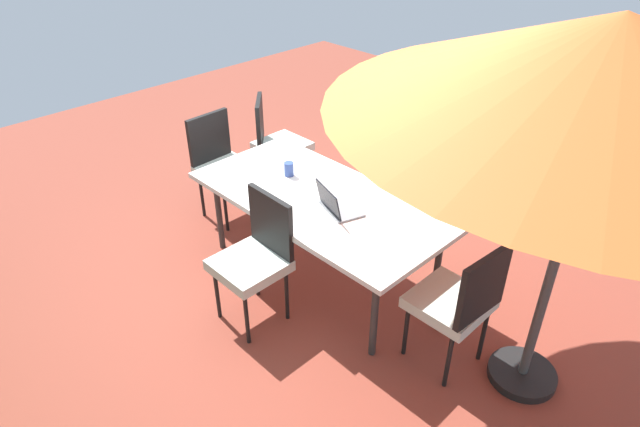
# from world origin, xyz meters

# --- Properties ---
(ground_plane) EXTENTS (10.00, 10.00, 0.02)m
(ground_plane) POSITION_xyz_m (0.00, 0.00, -0.01)
(ground_plane) COLOR brown
(dining_table) EXTENTS (2.05, 1.00, 0.74)m
(dining_table) POSITION_xyz_m (0.00, 0.00, 0.69)
(dining_table) COLOR white
(dining_table) RESTS_ON ground_plane
(patio_umbrella) EXTENTS (2.66, 2.66, 2.33)m
(patio_umbrella) POSITION_xyz_m (-1.70, -0.19, 2.09)
(patio_umbrella) COLOR #4C4C4C
(patio_umbrella) RESTS_ON ground_plane
(chair_west) EXTENTS (0.48, 0.47, 0.98)m
(chair_west) POSITION_xyz_m (-1.28, 0.04, 0.55)
(chair_west) COLOR silver
(chair_west) RESTS_ON ground_plane
(chair_north) EXTENTS (0.46, 0.47, 0.98)m
(chair_north) POSITION_xyz_m (-0.02, 0.65, 0.55)
(chair_north) COLOR silver
(chair_north) RESTS_ON ground_plane
(chair_east) EXTENTS (0.47, 0.46, 0.98)m
(chair_east) POSITION_xyz_m (1.30, -0.01, 0.55)
(chair_east) COLOR silver
(chair_east) RESTS_ON ground_plane
(chair_southeast) EXTENTS (0.59, 0.59, 0.98)m
(chair_southeast) POSITION_xyz_m (1.31, -0.67, 0.55)
(chair_southeast) COLOR silver
(chair_southeast) RESTS_ON ground_plane
(laptop) EXTENTS (0.38, 0.33, 0.21)m
(laptop) POSITION_xyz_m (-0.23, 0.05, 0.79)
(laptop) COLOR gray
(laptop) RESTS_ON dining_table
(cup) EXTENTS (0.08, 0.08, 0.11)m
(cup) POSITION_xyz_m (0.42, -0.06, 0.80)
(cup) COLOR #334C99
(cup) RESTS_ON dining_table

